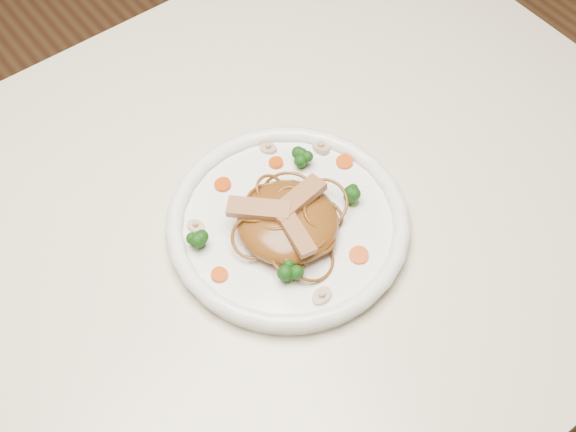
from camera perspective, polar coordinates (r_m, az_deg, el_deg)
table at (r=1.01m, az=-4.90°, el=-5.28°), size 1.20×0.80×0.75m
plate at (r=0.92m, az=0.00°, el=-0.78°), size 0.31×0.31×0.02m
noodle_mound at (r=0.90m, az=-0.03°, el=-0.41°), size 0.14×0.14×0.04m
chicken_a at (r=0.89m, az=0.69°, el=1.20°), size 0.08×0.03×0.01m
chicken_b at (r=0.88m, az=-2.15°, el=0.52°), size 0.07×0.07×0.01m
chicken_c at (r=0.86m, az=0.59°, el=-1.22°), size 0.03×0.06×0.01m
broccoli_0 at (r=0.96m, az=1.01°, el=4.31°), size 0.03×0.03×0.03m
broccoli_1 at (r=0.89m, az=-6.53°, el=-1.56°), size 0.03×0.03×0.03m
broccoli_2 at (r=0.86m, az=0.13°, el=-4.07°), size 0.03×0.03×0.03m
broccoli_3 at (r=0.92m, az=4.84°, el=1.51°), size 0.03×0.03×0.03m
carrot_0 at (r=0.97m, az=-0.89°, el=3.90°), size 0.02×0.02×0.00m
carrot_1 at (r=0.88m, az=-5.02°, el=-4.28°), size 0.03×0.03×0.00m
carrot_2 at (r=0.97m, az=4.13°, el=3.95°), size 0.02×0.02×0.00m
carrot_3 at (r=0.95m, az=-4.78°, el=2.30°), size 0.02×0.02×0.00m
carrot_4 at (r=0.89m, az=5.18°, el=-2.86°), size 0.03×0.03×0.00m
mushroom_0 at (r=0.86m, az=2.47°, el=-5.84°), size 0.03×0.03×0.01m
mushroom_1 at (r=0.98m, az=2.40°, el=5.06°), size 0.03×0.03×0.01m
mushroom_2 at (r=0.92m, az=-6.73°, el=-0.75°), size 0.03×0.03×0.01m
mushroom_3 at (r=0.98m, az=-1.45°, el=4.94°), size 0.03×0.03×0.01m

